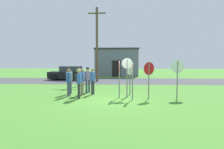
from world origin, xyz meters
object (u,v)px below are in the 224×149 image
at_px(person_with_sunhat, 82,80).
at_px(stop_sign_leaning_left, 127,71).
at_px(stop_sign_leaning_right, 119,73).
at_px(person_in_teal, 69,79).
at_px(person_holding_notes, 93,80).
at_px(stop_sign_nearest, 149,73).
at_px(parked_car_on_street, 69,74).
at_px(stop_sign_far_back, 177,72).
at_px(person_in_dark_shirt, 88,78).
at_px(stop_sign_rear_left, 133,75).
at_px(person_on_left, 69,81).
at_px(utility_pole, 97,43).
at_px(person_in_blue, 79,81).
at_px(stop_sign_center_cluster, 130,75).

bearing_deg(person_with_sunhat, stop_sign_leaning_left, -13.16).
bearing_deg(stop_sign_leaning_right, person_in_teal, 158.77).
bearing_deg(stop_sign_leaning_left, person_in_teal, 163.71).
distance_m(person_holding_notes, person_with_sunhat, 0.73).
bearing_deg(stop_sign_nearest, parked_car_on_street, 123.81).
bearing_deg(stop_sign_far_back, person_in_dark_shirt, 163.02).
relative_size(stop_sign_rear_left, stop_sign_leaning_left, 0.88).
relative_size(parked_car_on_street, person_on_left, 2.56).
bearing_deg(stop_sign_far_back, person_on_left, 177.86).
distance_m(stop_sign_leaning_left, person_on_left, 3.65).
height_order(utility_pole, person_in_blue, utility_pole).
relative_size(stop_sign_center_cluster, person_in_blue, 1.09).
bearing_deg(person_with_sunhat, person_holding_notes, 26.39).
bearing_deg(person_in_dark_shirt, stop_sign_far_back, -16.98).
bearing_deg(utility_pole, stop_sign_leaning_left, -72.42).
relative_size(stop_sign_far_back, person_in_teal, 1.28).
bearing_deg(stop_sign_rear_left, stop_sign_center_cluster, 92.99).
distance_m(parked_car_on_street, person_in_dark_shirt, 9.68).
relative_size(person_in_blue, person_with_sunhat, 1.03).
bearing_deg(stop_sign_nearest, person_with_sunhat, 166.12).
height_order(person_in_blue, person_in_dark_shirt, same).
distance_m(stop_sign_far_back, stop_sign_leaning_left, 2.96).
xyz_separation_m(utility_pole, person_in_blue, (0.05, -9.61, -2.91)).
height_order(person_in_blue, person_on_left, person_in_blue).
distance_m(stop_sign_leaning_left, person_holding_notes, 2.49).
bearing_deg(person_holding_notes, person_in_dark_shirt, 121.59).
distance_m(parked_car_on_street, person_in_teal, 9.91).
bearing_deg(person_with_sunhat, person_in_dark_shirt, 78.55).
relative_size(parked_car_on_street, person_in_blue, 2.49).
xyz_separation_m(person_in_blue, person_holding_notes, (0.62, 1.53, -0.06)).
distance_m(utility_pole, stop_sign_nearest, 10.56).
xyz_separation_m(utility_pole, stop_sign_leaning_left, (2.87, -9.07, -2.36)).
bearing_deg(person_in_teal, person_with_sunhat, -25.43).
bearing_deg(stop_sign_center_cluster, person_on_left, -170.68).
bearing_deg(person_in_blue, stop_sign_nearest, 2.76).
relative_size(utility_pole, person_on_left, 4.43).
bearing_deg(stop_sign_nearest, stop_sign_far_back, 11.34).
height_order(parked_car_on_street, person_in_teal, person_in_teal).
distance_m(parked_car_on_street, person_with_sunhat, 10.58).
height_order(stop_sign_nearest, person_on_left, stop_sign_nearest).
distance_m(parked_car_on_street, person_on_left, 10.79).
relative_size(stop_sign_leaning_left, stop_sign_leaning_right, 1.08).
height_order(utility_pole, person_on_left, utility_pole).
distance_m(stop_sign_far_back, person_with_sunhat, 5.88).
bearing_deg(stop_sign_nearest, person_in_teal, 163.90).
bearing_deg(stop_sign_leaning_left, stop_sign_rear_left, -69.35).
xyz_separation_m(stop_sign_center_cluster, person_in_dark_shirt, (-2.85, 0.85, -0.28)).
xyz_separation_m(stop_sign_leaning_left, stop_sign_center_cluster, (0.20, 0.86, -0.30)).
height_order(stop_sign_rear_left, person_in_teal, stop_sign_rear_left).
xyz_separation_m(stop_sign_nearest, person_in_blue, (-4.07, -0.20, -0.46)).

